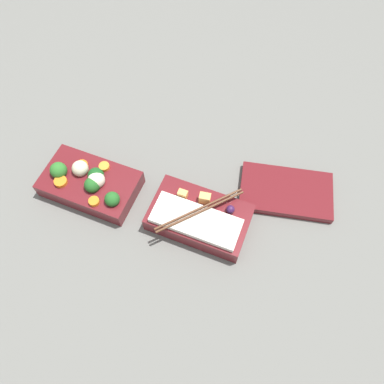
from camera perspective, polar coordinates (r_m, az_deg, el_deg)
name	(u,v)px	position (r m, az deg, el deg)	size (l,w,h in m)	color
ground_plane	(137,208)	(0.84, -8.43, -2.44)	(3.00, 3.00, 0.00)	slate
bento_tray_vegetable	(90,183)	(0.87, -15.30, 1.37)	(0.21, 0.12, 0.07)	maroon
bento_tray_rice	(199,218)	(0.80, 1.08, -3.93)	(0.21, 0.16, 0.06)	maroon
bento_lid	(286,192)	(0.87, 14.11, 0.07)	(0.21, 0.12, 0.02)	maroon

